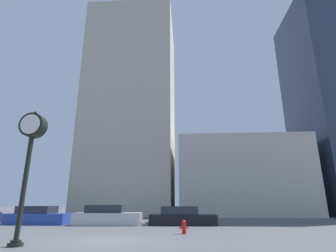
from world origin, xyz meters
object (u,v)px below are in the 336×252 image
(car_blue, at_px, (39,216))
(car_black, at_px, (182,217))
(car_silver, at_px, (107,216))
(fire_hydrant_near, at_px, (184,227))
(street_clock, at_px, (31,145))

(car_blue, relative_size, car_black, 0.97)
(car_silver, bearing_deg, car_blue, 173.98)
(car_silver, relative_size, fire_hydrant_near, 7.21)
(car_black, bearing_deg, car_silver, -176.01)
(car_black, distance_m, fire_hydrant_near, 5.58)
(street_clock, height_order, car_blue, street_clock)
(street_clock, bearing_deg, car_silver, 86.89)
(street_clock, distance_m, car_black, 12.10)
(street_clock, xyz_separation_m, car_blue, (-4.80, 10.00, -3.24))
(street_clock, distance_m, fire_hydrant_near, 8.30)
(car_silver, height_order, car_black, car_silver)
(street_clock, bearing_deg, fire_hydrant_near, 36.09)
(car_black, bearing_deg, fire_hydrant_near, -87.68)
(car_blue, bearing_deg, car_black, 1.80)
(car_black, bearing_deg, car_blue, -179.22)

